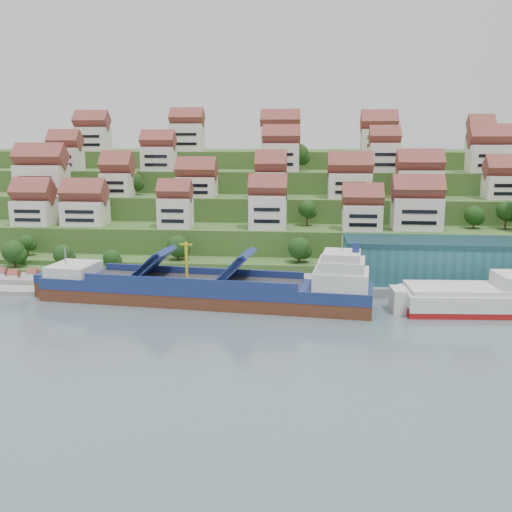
# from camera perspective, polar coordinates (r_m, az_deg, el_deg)

# --- Properties ---
(ground) EXTENTS (300.00, 300.00, 0.00)m
(ground) POSITION_cam_1_polar(r_m,az_deg,el_deg) (124.34, -0.97, -4.90)
(ground) COLOR slate
(ground) RESTS_ON ground
(quay) EXTENTS (180.00, 14.00, 2.20)m
(quay) POSITION_cam_1_polar(r_m,az_deg,el_deg) (137.91, 8.03, -2.88)
(quay) COLOR gray
(quay) RESTS_ON ground
(pebble_beach) EXTENTS (45.00, 20.00, 1.00)m
(pebble_beach) POSITION_cam_1_polar(r_m,az_deg,el_deg) (152.80, -22.60, -2.48)
(pebble_beach) COLOR gray
(pebble_beach) RESTS_ON ground
(hillside) EXTENTS (260.00, 128.00, 31.00)m
(hillside) POSITION_cam_1_polar(r_m,az_deg,el_deg) (223.79, 2.02, 5.26)
(hillside) COLOR #2D4C1E
(hillside) RESTS_ON ground
(hillside_village) EXTENTS (157.98, 61.68, 29.81)m
(hillside_village) POSITION_cam_1_polar(r_m,az_deg,el_deg) (179.71, 1.35, 8.12)
(hillside_village) COLOR silver
(hillside_village) RESTS_ON ground
(hillside_trees) EXTENTS (143.92, 60.58, 30.46)m
(hillside_trees) POSITION_cam_1_polar(r_m,az_deg,el_deg) (165.67, -1.70, 5.12)
(hillside_trees) COLOR #1D4216
(hillside_trees) RESTS_ON ground
(warehouse) EXTENTS (60.00, 15.00, 10.00)m
(warehouse) POSITION_cam_1_polar(r_m,az_deg,el_deg) (143.58, 20.93, -0.47)
(warehouse) COLOR #27636B
(warehouse) RESTS_ON quay
(flagpole) EXTENTS (1.28, 0.16, 8.00)m
(flagpole) POSITION_cam_1_polar(r_m,az_deg,el_deg) (131.64, 7.37, -0.97)
(flagpole) COLOR gray
(flagpole) RESTS_ON quay
(beach_huts) EXTENTS (14.40, 3.70, 2.20)m
(beach_huts) POSITION_cam_1_polar(r_m,az_deg,el_deg) (152.33, -23.53, -1.98)
(beach_huts) COLOR white
(beach_huts) RESTS_ON pebble_beach
(cargo_ship) EXTENTS (73.29, 18.75, 16.01)m
(cargo_ship) POSITION_cam_1_polar(r_m,az_deg,el_deg) (124.59, -4.39, -3.42)
(cargo_ship) COLOR #542A19
(cargo_ship) RESTS_ON ground
(second_ship) EXTENTS (31.37, 13.38, 8.90)m
(second_ship) POSITION_cam_1_polar(r_m,az_deg,el_deg) (127.55, 21.60, -4.05)
(second_ship) COLOR maroon
(second_ship) RESTS_ON ground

